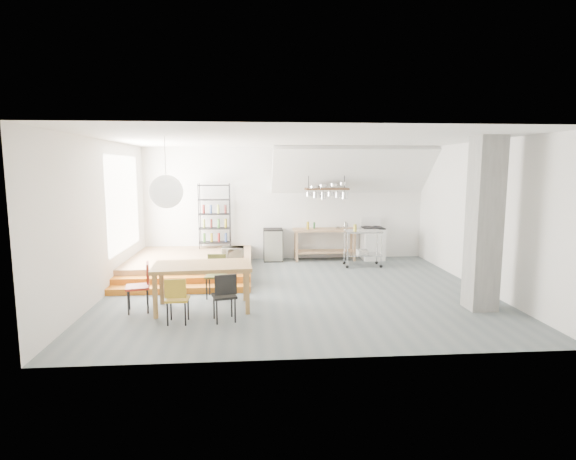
{
  "coord_description": "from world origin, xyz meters",
  "views": [
    {
      "loc": [
        -0.92,
        -9.37,
        2.62
      ],
      "look_at": [
        -0.13,
        0.8,
        1.21
      ],
      "focal_mm": 28.0,
      "sensor_mm": 36.0,
      "label": 1
    }
  ],
  "objects": [
    {
      "name": "chair_red",
      "position": [
        -2.98,
        -1.18,
        0.54
      ],
      "size": [
        0.49,
        0.49,
        0.9
      ],
      "rotation": [
        0.0,
        0.0,
        -1.36
      ],
      "color": "#A12417",
      "rests_on": "ground"
    },
    {
      "name": "mini_fridge",
      "position": [
        -0.38,
        3.2,
        0.46
      ],
      "size": [
        0.54,
        0.54,
        0.91
      ],
      "primitive_type": "cube",
      "color": "black",
      "rests_on": "ground"
    },
    {
      "name": "platform",
      "position": [
        -2.5,
        2.0,
        0.2
      ],
      "size": [
        3.0,
        3.0,
        0.4
      ],
      "primitive_type": "cube",
      "color": "#A07750",
      "rests_on": "ground"
    },
    {
      "name": "pot_rack",
      "position": [
        1.13,
        2.92,
        1.98
      ],
      "size": [
        1.2,
        0.5,
        1.43
      ],
      "color": "#3A2517",
      "rests_on": "ceiling"
    },
    {
      "name": "stove",
      "position": [
        2.5,
        3.16,
        0.48
      ],
      "size": [
        0.6,
        0.6,
        1.18
      ],
      "color": "white",
      "rests_on": "ground"
    },
    {
      "name": "bowl",
      "position": [
        1.48,
        3.1,
        0.93
      ],
      "size": [
        0.25,
        0.25,
        0.05
      ],
      "primitive_type": "imported",
      "rotation": [
        0.0,
        0.0,
        -0.27
      ],
      "color": "silver",
      "rests_on": "kitchen_counter"
    },
    {
      "name": "step_upper",
      "position": [
        -2.5,
        0.4,
        0.13
      ],
      "size": [
        3.0,
        0.35,
        0.27
      ],
      "primitive_type": "cube",
      "color": "#C26716",
      "rests_on": "ground"
    },
    {
      "name": "ceiling",
      "position": [
        0.0,
        0.0,
        3.2
      ],
      "size": [
        8.0,
        7.0,
        0.02
      ],
      "primitive_type": "cube",
      "color": "white",
      "rests_on": "wall_back"
    },
    {
      "name": "step_lower",
      "position": [
        -2.5,
        0.05,
        0.07
      ],
      "size": [
        3.0,
        0.35,
        0.13
      ],
      "primitive_type": "cube",
      "color": "#C26716",
      "rests_on": "ground"
    },
    {
      "name": "microwave",
      "position": [
        -1.4,
        0.75,
        0.7
      ],
      "size": [
        0.5,
        0.34,
        0.28
      ],
      "primitive_type": "imported",
      "rotation": [
        0.0,
        0.0,
        -0.0
      ],
      "color": "beige",
      "rests_on": "microwave_shelf"
    },
    {
      "name": "dining_table",
      "position": [
        -1.88,
        -1.12,
        0.76
      ],
      "size": [
        1.85,
        1.12,
        0.85
      ],
      "rotation": [
        0.0,
        0.0,
        0.07
      ],
      "color": "olive",
      "rests_on": "ground"
    },
    {
      "name": "rolling_cart",
      "position": [
        1.99,
        2.28,
        0.63
      ],
      "size": [
        1.0,
        0.58,
        0.97
      ],
      "rotation": [
        0.0,
        0.0,
        -0.02
      ],
      "color": "silver",
      "rests_on": "ground"
    },
    {
      "name": "floor",
      "position": [
        0.0,
        0.0,
        0.0
      ],
      "size": [
        8.0,
        8.0,
        0.0
      ],
      "primitive_type": "plane",
      "color": "slate",
      "rests_on": "ground"
    },
    {
      "name": "chair_mustard",
      "position": [
        -2.22,
        -1.94,
        0.48
      ],
      "size": [
        0.38,
        0.38,
        0.81
      ],
      "rotation": [
        0.0,
        0.0,
        3.12
      ],
      "color": "#A7831C",
      "rests_on": "ground"
    },
    {
      "name": "wall_left",
      "position": [
        -4.0,
        0.0,
        1.6
      ],
      "size": [
        0.04,
        7.0,
        3.2
      ],
      "primitive_type": "cube",
      "color": "silver",
      "rests_on": "ground"
    },
    {
      "name": "wall_back",
      "position": [
        0.0,
        3.5,
        1.6
      ],
      "size": [
        8.0,
        0.04,
        3.2
      ],
      "primitive_type": "cube",
      "color": "silver",
      "rests_on": "ground"
    },
    {
      "name": "microwave_shelf",
      "position": [
        -1.4,
        0.75,
        0.55
      ],
      "size": [
        0.6,
        0.4,
        0.16
      ],
      "color": "#A07750",
      "rests_on": "platform"
    },
    {
      "name": "chair_olive",
      "position": [
        -1.69,
        -0.31,
        0.52
      ],
      "size": [
        0.43,
        0.43,
        0.86
      ],
      "rotation": [
        0.0,
        0.0,
        -0.1
      ],
      "color": "#626831",
      "rests_on": "ground"
    },
    {
      "name": "kitchen_counter",
      "position": [
        1.1,
        3.15,
        0.63
      ],
      "size": [
        1.8,
        0.6,
        0.91
      ],
      "color": "#A07750",
      "rests_on": "ground"
    },
    {
      "name": "chair_black",
      "position": [
        -1.42,
        -1.89,
        0.51
      ],
      "size": [
        0.47,
        0.47,
        0.85
      ],
      "rotation": [
        0.0,
        0.0,
        3.38
      ],
      "color": "black",
      "rests_on": "ground"
    },
    {
      "name": "wall_right",
      "position": [
        4.0,
        0.0,
        1.6
      ],
      "size": [
        0.04,
        7.0,
        3.2
      ],
      "primitive_type": "cube",
      "color": "silver",
      "rests_on": "ground"
    },
    {
      "name": "paper_lantern",
      "position": [
        -2.48,
        -1.16,
        2.2
      ],
      "size": [
        0.6,
        0.6,
        0.6
      ],
      "primitive_type": "sphere",
      "color": "white",
      "rests_on": "ceiling"
    },
    {
      "name": "wire_shelving",
      "position": [
        -2.0,
        3.2,
        1.33
      ],
      "size": [
        0.88,
        0.38,
        1.8
      ],
      "color": "black",
      "rests_on": "platform"
    },
    {
      "name": "concrete_column",
      "position": [
        3.3,
        -1.5,
        1.6
      ],
      "size": [
        0.5,
        0.5,
        3.2
      ],
      "primitive_type": "cube",
      "color": "slate",
      "rests_on": "ground"
    },
    {
      "name": "window_pane",
      "position": [
        -3.98,
        1.5,
        1.8
      ],
      "size": [
        0.02,
        2.5,
        2.2
      ],
      "primitive_type": "cube",
      "color": "white",
      "rests_on": "wall_left"
    },
    {
      "name": "slope_ceiling",
      "position": [
        1.8,
        2.9,
        2.55
      ],
      "size": [
        4.4,
        1.44,
        1.32
      ],
      "primitive_type": "cube",
      "rotation": [
        -0.73,
        0.0,
        0.0
      ],
      "color": "white",
      "rests_on": "wall_back"
    }
  ]
}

